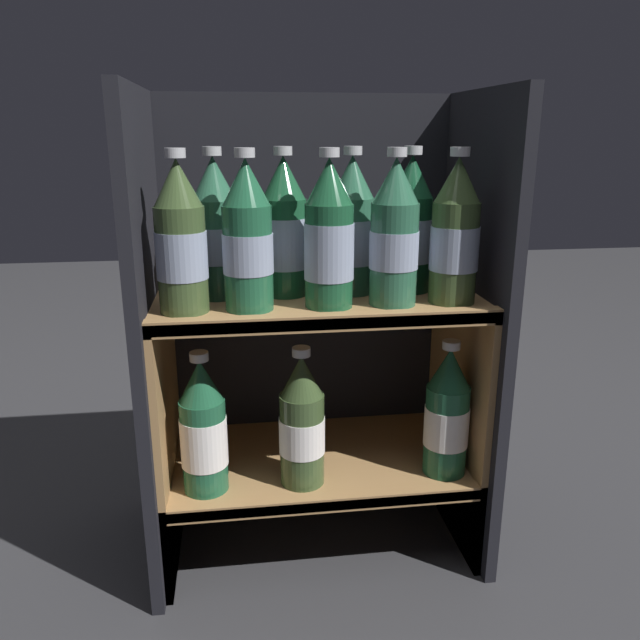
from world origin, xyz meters
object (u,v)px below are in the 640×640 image
Objects in this scene: bottle_upper_back_3 at (410,229)px; bottle_lower_front_1 at (302,424)px; bottle_upper_front_2 at (329,240)px; bottle_upper_back_2 at (352,230)px; bottle_upper_back_0 at (216,232)px; bottle_lower_front_2 at (447,415)px; bottle_upper_front_4 at (455,236)px; bottle_upper_front_3 at (394,237)px; bottle_upper_front_1 at (248,240)px; bottle_upper_back_1 at (284,232)px; bottle_upper_front_0 at (181,242)px; bottle_lower_front_0 at (203,431)px.

bottle_lower_front_1 is at bearing -156.60° from bottle_upper_back_3.
bottle_upper_front_2 is 0.10m from bottle_upper_back_2.
bottle_upper_back_0 is 0.50m from bottle_lower_front_2.
bottle_upper_front_4 is at bearing -12.77° from bottle_upper_back_0.
bottle_upper_front_3 is at bearing -120.02° from bottle_upper_back_3.
bottle_lower_front_1 is at bearing 0.00° from bottle_upper_front_1.
bottle_lower_front_1 is at bearing -33.30° from bottle_upper_back_0.
bottle_upper_back_1 is (0.06, 0.09, -0.00)m from bottle_upper_front_1.
bottle_upper_front_0 is 0.10m from bottle_upper_front_1.
bottle_upper_front_1 and bottle_upper_back_1 have the same top height.
bottle_upper_front_1 reaches higher than bottle_lower_front_2.
bottle_upper_front_0 and bottle_upper_front_4 have the same top height.
bottle_upper_front_1 is at bearing -162.90° from bottle_upper_back_3.
bottle_upper_front_1 is at bearing -0.00° from bottle_lower_front_0.
bottle_upper_back_2 is 1.00× the size of bottle_lower_front_2.
bottle_upper_front_4 is 0.10m from bottle_upper_back_3.
bottle_upper_front_0 is 1.00× the size of bottle_lower_front_2.
bottle_upper_front_3 is at bearing -27.26° from bottle_upper_back_1.
bottle_upper_front_2 is at bearing -150.76° from bottle_upper_back_3.
bottle_upper_front_4 is at bearing -59.98° from bottle_upper_back_3.
bottle_upper_back_2 is (0.23, 0.00, -0.00)m from bottle_upper_back_0.
bottle_upper_front_0 is 1.00× the size of bottle_lower_front_0.
bottle_upper_front_3 is 1.00× the size of bottle_upper_back_3.
bottle_upper_back_3 reaches higher than bottle_lower_front_1.
bottle_upper_back_0 is 0.33m from bottle_upper_back_3.
bottle_lower_front_2 is (0.25, 0.00, -0.00)m from bottle_lower_front_1.
bottle_upper_back_0 is at bearing 162.92° from bottle_upper_front_3.
bottle_upper_front_4 is at bearing -17.90° from bottle_upper_back_1.
bottle_upper_front_3 and bottle_upper_front_4 have the same top height.
bottle_upper_front_3 and bottle_upper_back_3 have the same top height.
bottle_upper_front_1 is 0.13m from bottle_upper_front_2.
bottle_upper_front_1 is 0.29m from bottle_upper_back_3.
bottle_upper_front_2 and bottle_upper_back_1 have the same top height.
bottle_upper_front_3 and bottle_upper_back_2 have the same top height.
bottle_lower_front_2 is (0.27, -0.09, -0.31)m from bottle_upper_back_1.
bottle_upper_back_2 is at bearing 58.86° from bottle_upper_front_2.
bottle_upper_front_0 is at bearing 180.00° from bottle_upper_front_4.
bottle_upper_front_4 reaches higher than bottle_lower_front_0.
bottle_upper_back_3 is (0.28, 0.09, -0.00)m from bottle_upper_front_1.
bottle_upper_back_3 reaches higher than bottle_lower_front_0.
bottle_upper_back_2 is 1.00× the size of bottle_lower_front_0.
bottle_upper_front_1 reaches higher than bottle_lower_front_0.
bottle_upper_front_1 is 1.00× the size of bottle_upper_front_4.
bottle_upper_front_4 is 1.00× the size of bottle_upper_back_1.
bottle_lower_front_2 is (0.33, 0.00, -0.31)m from bottle_upper_front_1.
bottle_upper_back_0 is (-0.18, 0.09, 0.00)m from bottle_upper_front_2.
bottle_upper_back_0 is at bearing 180.00° from bottle_upper_back_2.
bottle_upper_front_4 and bottle_upper_back_3 have the same top height.
bottle_upper_front_2 is at bearing -121.14° from bottle_upper_back_2.
bottle_lower_front_0 is at bearing 180.00° from bottle_lower_front_2.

